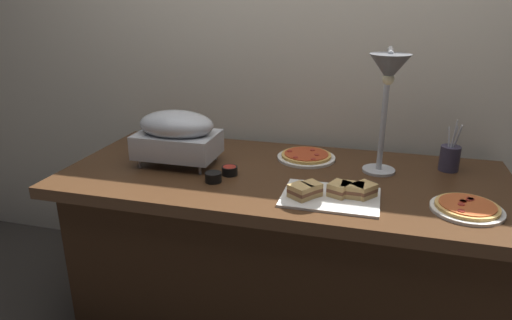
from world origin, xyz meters
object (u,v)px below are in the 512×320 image
at_px(pizza_plate_front, 467,208).
at_px(utensil_holder, 450,157).
at_px(sauce_cup_near, 213,177).
at_px(sandwich_platter, 333,193).
at_px(heat_lamp, 388,82).
at_px(pizza_plate_center, 306,156).
at_px(chafing_dish, 177,134).
at_px(sauce_cup_far, 230,170).

xyz_separation_m(pizza_plate_front, utensil_holder, (-0.01, 0.42, 0.05)).
bearing_deg(sauce_cup_near, pizza_plate_front, -1.13).
bearing_deg(pizza_plate_front, sandwich_platter, -177.92).
distance_m(heat_lamp, pizza_plate_front, 0.53).
xyz_separation_m(pizza_plate_center, utensil_holder, (0.63, 0.02, 0.05)).
distance_m(sandwich_platter, sauce_cup_near, 0.50).
height_order(chafing_dish, utensil_holder, chafing_dish).
distance_m(pizza_plate_center, sauce_cup_far, 0.40).
bearing_deg(sauce_cup_near, sauce_cup_far, 66.89).
bearing_deg(chafing_dish, pizza_plate_center, 21.59).
height_order(heat_lamp, pizza_plate_front, heat_lamp).
height_order(pizza_plate_center, sauce_cup_far, sauce_cup_far).
relative_size(heat_lamp, sauce_cup_far, 7.83).
height_order(sandwich_platter, utensil_holder, utensil_holder).
relative_size(pizza_plate_front, sauce_cup_far, 3.67).
bearing_deg(sauce_cup_far, sandwich_platter, -15.77).
relative_size(pizza_plate_front, utensil_holder, 1.09).
distance_m(sauce_cup_near, utensil_holder, 1.03).
height_order(chafing_dish, sauce_cup_far, chafing_dish).
distance_m(chafing_dish, utensil_holder, 1.20).
xyz_separation_m(pizza_plate_center, sandwich_platter, (0.17, -0.41, 0.01)).
distance_m(pizza_plate_front, utensil_holder, 0.42).
height_order(chafing_dish, sandwich_platter, chafing_dish).
distance_m(sandwich_platter, sauce_cup_far, 0.47).
relative_size(sandwich_platter, sauce_cup_far, 5.31).
bearing_deg(sauce_cup_near, sandwich_platter, -4.17).
xyz_separation_m(pizza_plate_center, sauce_cup_near, (-0.32, -0.38, 0.01)).
xyz_separation_m(heat_lamp, pizza_plate_front, (0.31, -0.17, -0.40)).
xyz_separation_m(sandwich_platter, utensil_holder, (0.45, 0.43, 0.04)).
distance_m(chafing_dish, heat_lamp, 0.92).
height_order(chafing_dish, pizza_plate_front, chafing_dish).
relative_size(pizza_plate_center, utensil_holder, 1.18).
relative_size(chafing_dish, heat_lamp, 0.67).
height_order(chafing_dish, pizza_plate_center, chafing_dish).
distance_m(chafing_dish, sauce_cup_far, 0.30).
height_order(pizza_plate_front, pizza_plate_center, same).
height_order(sandwich_platter, sauce_cup_near, sandwich_platter).
height_order(pizza_plate_center, sandwich_platter, sandwich_platter).
xyz_separation_m(chafing_dish, sauce_cup_near, (0.23, -0.16, -0.12)).
relative_size(chafing_dish, pizza_plate_center, 1.32).
bearing_deg(utensil_holder, pizza_plate_front, -88.01).
height_order(pizza_plate_front, sandwich_platter, sandwich_platter).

